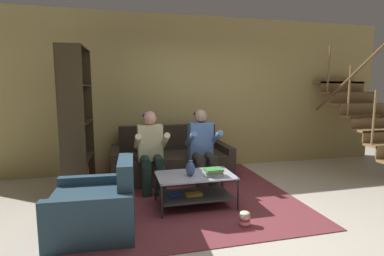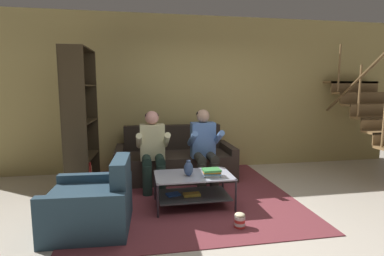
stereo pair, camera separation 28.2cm
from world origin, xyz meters
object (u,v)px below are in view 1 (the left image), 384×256
(vase, at_px, (190,169))
(person_seated_right, at_px, (202,145))
(coffee_table, at_px, (195,185))
(armchair, at_px, (97,208))
(bookshelf, at_px, (74,135))
(couch, at_px, (171,161))
(person_seated_left, at_px, (151,148))
(book_stack, at_px, (214,172))
(popcorn_tub, at_px, (245,219))

(vase, bearing_deg, person_seated_right, 64.28)
(coffee_table, height_order, armchair, armchair)
(vase, bearing_deg, bookshelf, 149.48)
(couch, relative_size, coffee_table, 1.98)
(person_seated_left, distance_m, book_stack, 1.16)
(couch, height_order, coffee_table, couch)
(armchair, height_order, popcorn_tub, armchair)
(person_seated_left, relative_size, armchair, 1.31)
(couch, distance_m, person_seated_left, 0.77)
(person_seated_right, height_order, book_stack, person_seated_right)
(bookshelf, bearing_deg, armchair, -74.19)
(book_stack, xyz_separation_m, bookshelf, (-1.81, 0.98, 0.40))
(book_stack, xyz_separation_m, armchair, (-1.45, -0.31, -0.22))
(bookshelf, relative_size, popcorn_tub, 12.03)
(couch, distance_m, vase, 1.37)
(person_seated_right, height_order, coffee_table, person_seated_right)
(person_seated_left, bearing_deg, vase, -62.71)
(person_seated_left, bearing_deg, armchair, -121.25)
(person_seated_left, distance_m, vase, 0.92)
(person_seated_right, distance_m, armchair, 2.01)
(couch, distance_m, bookshelf, 1.68)
(vase, height_order, popcorn_tub, vase)
(coffee_table, height_order, book_stack, book_stack)
(bookshelf, bearing_deg, popcorn_tub, -38.27)
(coffee_table, relative_size, vase, 4.89)
(person_seated_right, bearing_deg, armchair, -141.91)
(person_seated_right, height_order, popcorn_tub, person_seated_right)
(coffee_table, height_order, popcorn_tub, coffee_table)
(coffee_table, bearing_deg, person_seated_left, 122.09)
(book_stack, bearing_deg, vase, 163.29)
(coffee_table, relative_size, armchair, 1.10)
(couch, relative_size, person_seated_left, 1.66)
(bookshelf, bearing_deg, book_stack, -28.51)
(popcorn_tub, bearing_deg, person_seated_right, 93.11)
(book_stack, bearing_deg, armchair, -167.88)
(person_seated_right, relative_size, armchair, 1.33)
(armchair, bearing_deg, person_seated_right, 38.09)
(vase, xyz_separation_m, armchair, (-1.15, -0.40, -0.26))
(book_stack, height_order, popcorn_tub, book_stack)
(popcorn_tub, bearing_deg, book_stack, 107.17)
(armchair, bearing_deg, person_seated_left, 58.75)
(coffee_table, xyz_separation_m, vase, (-0.07, -0.04, 0.24))
(armchair, bearing_deg, vase, 19.02)
(couch, xyz_separation_m, popcorn_tub, (0.49, -2.03, -0.21))
(book_stack, relative_size, armchair, 0.27)
(person_seated_right, height_order, bookshelf, bookshelf)
(person_seated_left, xyz_separation_m, popcorn_tub, (0.89, -1.49, -0.58))
(vase, xyz_separation_m, popcorn_tub, (0.47, -0.68, -0.44))
(coffee_table, relative_size, book_stack, 4.09)
(coffee_table, relative_size, popcorn_tub, 5.69)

